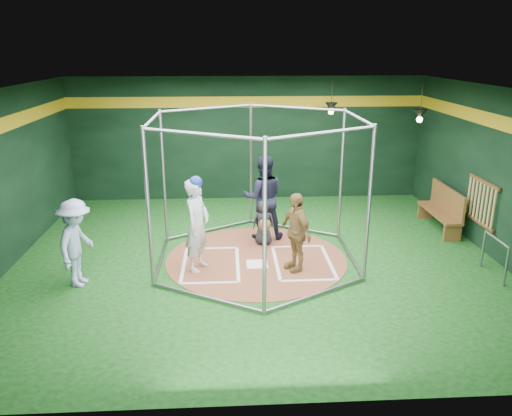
{
  "coord_description": "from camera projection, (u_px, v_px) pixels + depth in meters",
  "views": [
    {
      "loc": [
        -0.56,
        -9.66,
        4.27
      ],
      "look_at": [
        0.0,
        0.1,
        1.1
      ],
      "focal_mm": 35.0,
      "sensor_mm": 36.0,
      "label": 1
    }
  ],
  "objects": [
    {
      "name": "visitor_leopard",
      "position": [
        296.0,
        232.0,
        9.79
      ],
      "size": [
        0.75,
        1.01,
        1.59
      ],
      "primitive_type": "imported",
      "rotation": [
        0.0,
        0.0,
        -1.13
      ],
      "color": "tan",
      "rests_on": "clay_disc"
    },
    {
      "name": "home_plate",
      "position": [
        257.0,
        264.0,
        10.23
      ],
      "size": [
        0.43,
        0.43,
        0.01
      ],
      "primitive_type": "cube",
      "color": "white",
      "rests_on": "clay_disc"
    },
    {
      "name": "pendant_lamp_near",
      "position": [
        331.0,
        107.0,
        13.22
      ],
      "size": [
        0.34,
        0.34,
        0.9
      ],
      "color": "black",
      "rests_on": "room_shell"
    },
    {
      "name": "batter_figure",
      "position": [
        197.0,
        224.0,
        9.75
      ],
      "size": [
        0.67,
        0.79,
        1.92
      ],
      "color": "silver",
      "rests_on": "clay_disc"
    },
    {
      "name": "room_shell",
      "position": [
        256.0,
        178.0,
        9.99
      ],
      "size": [
        10.1,
        9.1,
        3.53
      ],
      "color": "#0E3D0F",
      "rests_on": "ground"
    },
    {
      "name": "dugout_bench",
      "position": [
        443.0,
        208.0,
        12.1
      ],
      "size": [
        0.42,
        1.81,
        1.06
      ],
      "color": "brown",
      "rests_on": "ground"
    },
    {
      "name": "batter_box_left",
      "position": [
        211.0,
        264.0,
        10.23
      ],
      "size": [
        1.17,
        1.77,
        0.01
      ],
      "color": "white",
      "rests_on": "clay_disc"
    },
    {
      "name": "catcher_figure",
      "position": [
        264.0,
        223.0,
        11.13
      ],
      "size": [
        0.54,
        0.59,
        1.02
      ],
      "color": "black",
      "rests_on": "clay_disc"
    },
    {
      "name": "batter_box_right",
      "position": [
        303.0,
        262.0,
        10.33
      ],
      "size": [
        1.17,
        1.77,
        0.01
      ],
      "color": "white",
      "rests_on": "clay_disc"
    },
    {
      "name": "clay_disc",
      "position": [
        256.0,
        259.0,
        10.52
      ],
      "size": [
        3.8,
        3.8,
        0.01
      ],
      "primitive_type": "cylinder",
      "color": "brown",
      "rests_on": "ground"
    },
    {
      "name": "batting_cage",
      "position": [
        256.0,
        191.0,
        10.06
      ],
      "size": [
        4.05,
        4.67,
        3.0
      ],
      "color": "gray",
      "rests_on": "ground"
    },
    {
      "name": "pendant_lamp_far",
      "position": [
        420.0,
        114.0,
        11.79
      ],
      "size": [
        0.34,
        0.34,
        0.9
      ],
      "color": "black",
      "rests_on": "room_shell"
    },
    {
      "name": "umpire",
      "position": [
        263.0,
        197.0,
        11.4
      ],
      "size": [
        0.95,
        0.74,
        1.95
      ],
      "primitive_type": "imported",
      "rotation": [
        0.0,
        0.0,
        3.15
      ],
      "color": "black",
      "rests_on": "clay_disc"
    },
    {
      "name": "steel_railing",
      "position": [
        495.0,
        251.0,
        9.59
      ],
      "size": [
        0.05,
        0.92,
        0.79
      ],
      "color": "gray",
      "rests_on": "ground"
    },
    {
      "name": "bat_rack",
      "position": [
        481.0,
        202.0,
        10.85
      ],
      "size": [
        0.07,
        1.25,
        0.98
      ],
      "color": "brown",
      "rests_on": "room_shell"
    },
    {
      "name": "bystander_blue",
      "position": [
        77.0,
        243.0,
        9.16
      ],
      "size": [
        0.78,
        1.16,
        1.66
      ],
      "primitive_type": "imported",
      "rotation": [
        0.0,
        0.0,
        1.42
      ],
      "color": "#A2B8D6",
      "rests_on": "ground"
    }
  ]
}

